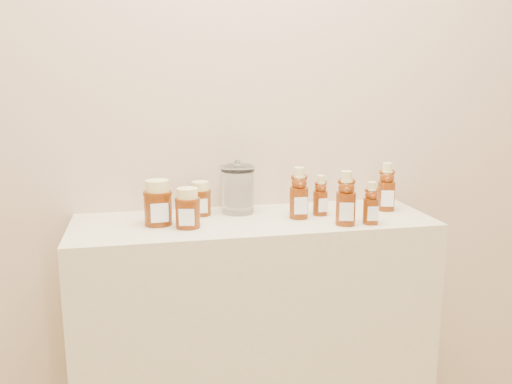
{
  "coord_description": "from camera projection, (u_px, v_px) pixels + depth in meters",
  "views": [
    {
      "loc": [
        -0.36,
        -0.17,
        1.37
      ],
      "look_at": [
        0.0,
        1.52,
        1.0
      ],
      "focal_mm": 38.0,
      "sensor_mm": 36.0,
      "label": 1
    }
  ],
  "objects": [
    {
      "name": "honey_jar_front",
      "position": [
        188.0,
        208.0,
        1.7
      ],
      "size": [
        0.09,
        0.09,
        0.13
      ],
      "primitive_type": null,
      "rotation": [
        0.0,
        0.0,
        -0.18
      ],
      "color": "#582007",
      "rests_on": "display_table"
    },
    {
      "name": "wall_back",
      "position": [
        242.0,
        82.0,
        1.91
      ],
      "size": [
        3.5,
        0.02,
        2.7
      ],
      "primitive_type": "cube",
      "color": "tan",
      "rests_on": "ground"
    },
    {
      "name": "bear_bottle_front_left",
      "position": [
        346.0,
        195.0,
        1.73
      ],
      "size": [
        0.08,
        0.08,
        0.2
      ],
      "primitive_type": null,
      "rotation": [
        0.0,
        0.0,
        -0.28
      ],
      "color": "#582007",
      "rests_on": "display_table"
    },
    {
      "name": "honey_jar_back",
      "position": [
        200.0,
        198.0,
        1.86
      ],
      "size": [
        0.08,
        0.08,
        0.12
      ],
      "primitive_type": null,
      "rotation": [
        0.0,
        0.0,
        -0.06
      ],
      "color": "#582007",
      "rests_on": "display_table"
    },
    {
      "name": "display_table",
      "position": [
        254.0,
        342.0,
        1.91
      ],
      "size": [
        1.2,
        0.4,
        0.9
      ],
      "primitive_type": "cube",
      "color": "#C1B58D",
      "rests_on": "ground"
    },
    {
      "name": "bear_bottle_back_mid",
      "position": [
        320.0,
        193.0,
        1.86
      ],
      "size": [
        0.06,
        0.06,
        0.16
      ],
      "primitive_type": null,
      "rotation": [
        0.0,
        0.0,
        0.1
      ],
      "color": "#582007",
      "rests_on": "display_table"
    },
    {
      "name": "bear_bottle_front_right",
      "position": [
        371.0,
        200.0,
        1.74
      ],
      "size": [
        0.06,
        0.06,
        0.16
      ],
      "primitive_type": null,
      "rotation": [
        0.0,
        0.0,
        -0.12
      ],
      "color": "#582007",
      "rests_on": "display_table"
    },
    {
      "name": "glass_canister",
      "position": [
        238.0,
        187.0,
        1.88
      ],
      "size": [
        0.15,
        0.15,
        0.18
      ],
      "primitive_type": null,
      "rotation": [
        0.0,
        0.0,
        -0.32
      ],
      "color": "white",
      "rests_on": "display_table"
    },
    {
      "name": "bear_bottle_back_left",
      "position": [
        299.0,
        190.0,
        1.81
      ],
      "size": [
        0.07,
        0.07,
        0.2
      ],
      "primitive_type": null,
      "rotation": [
        0.0,
        0.0,
        -0.07
      ],
      "color": "#582007",
      "rests_on": "display_table"
    },
    {
      "name": "honey_jar_left",
      "position": [
        158.0,
        203.0,
        1.74
      ],
      "size": [
        0.1,
        0.1,
        0.15
      ],
      "primitive_type": null,
      "rotation": [
        0.0,
        0.0,
        0.08
      ],
      "color": "#582007",
      "rests_on": "display_table"
    },
    {
      "name": "bear_bottle_back_right",
      "position": [
        387.0,
        184.0,
        1.92
      ],
      "size": [
        0.08,
        0.08,
        0.19
      ],
      "primitive_type": null,
      "rotation": [
        0.0,
        0.0,
        -0.28
      ],
      "color": "#582007",
      "rests_on": "display_table"
    }
  ]
}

